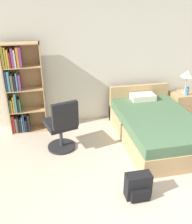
% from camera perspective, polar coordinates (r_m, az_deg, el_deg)
% --- Properties ---
extents(wall_back, '(9.00, 0.06, 2.60)m').
position_cam_1_polar(wall_back, '(5.32, 3.77, 11.72)').
color(wall_back, silver).
rests_on(wall_back, ground_plane).
extents(bookshelf, '(0.71, 0.28, 1.77)m').
position_cam_1_polar(bookshelf, '(5.02, -16.94, 4.89)').
color(bookshelf, tan).
rests_on(bookshelf, ground_plane).
extents(bed, '(1.31, 2.05, 0.79)m').
position_cam_1_polar(bed, '(4.89, 13.40, -3.19)').
color(bed, tan).
rests_on(bed, ground_plane).
extents(office_chair, '(0.60, 0.66, 1.00)m').
position_cam_1_polar(office_chair, '(4.36, -7.78, -3.30)').
color(office_chair, '#232326').
rests_on(office_chair, ground_plane).
extents(nightstand, '(0.49, 0.49, 0.57)m').
position_cam_1_polar(nightstand, '(5.95, 18.96, 1.54)').
color(nightstand, tan).
rests_on(nightstand, ground_plane).
extents(table_lamp, '(0.28, 0.28, 0.51)m').
position_cam_1_polar(table_lamp, '(5.75, 20.17, 8.08)').
color(table_lamp, '#B2B2B7').
rests_on(table_lamp, nightstand).
extents(water_bottle, '(0.06, 0.06, 0.18)m').
position_cam_1_polar(water_bottle, '(5.73, 20.15, 4.48)').
color(water_bottle, teal).
rests_on(water_bottle, nightstand).
extents(backpack_black, '(0.35, 0.23, 0.37)m').
position_cam_1_polar(backpack_black, '(3.61, 9.62, -16.42)').
color(backpack_black, black).
rests_on(backpack_black, ground_plane).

